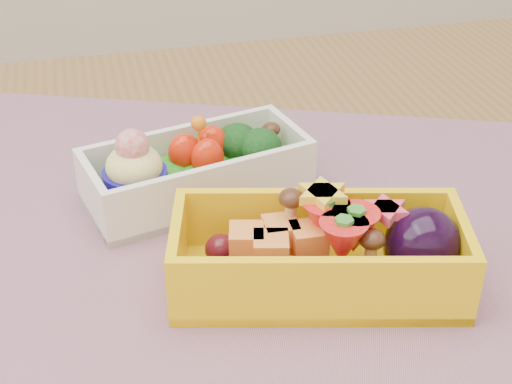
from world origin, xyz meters
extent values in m
cube|color=brown|center=(0.00, 0.00, 0.73)|extent=(1.20, 0.80, 0.04)
cube|color=gray|center=(0.01, -0.01, 0.75)|extent=(0.70, 0.63, 0.00)
cube|color=white|center=(-0.02, 0.06, 0.78)|extent=(0.19, 0.12, 0.05)
ellipsoid|color=green|center=(-0.02, 0.06, 0.77)|extent=(0.17, 0.10, 0.02)
cylinder|color=#191390|center=(-0.07, 0.05, 0.78)|extent=(0.05, 0.05, 0.03)
sphere|color=red|center=(-0.07, 0.05, 0.81)|extent=(0.03, 0.03, 0.03)
ellipsoid|color=red|center=(-0.02, 0.07, 0.79)|extent=(0.03, 0.02, 0.03)
ellipsoid|color=red|center=(-0.01, 0.06, 0.79)|extent=(0.03, 0.02, 0.03)
ellipsoid|color=red|center=(0.00, 0.08, 0.79)|extent=(0.03, 0.02, 0.03)
sphere|color=orange|center=(-0.01, 0.06, 0.82)|extent=(0.01, 0.01, 0.01)
ellipsoid|color=black|center=(0.02, 0.08, 0.79)|extent=(0.04, 0.04, 0.03)
ellipsoid|color=black|center=(0.04, 0.06, 0.79)|extent=(0.04, 0.04, 0.03)
ellipsoid|color=#3F2111|center=(0.05, 0.08, 0.79)|extent=(0.02, 0.02, 0.01)
cube|color=yellow|center=(0.04, -0.07, 0.78)|extent=(0.21, 0.13, 0.05)
ellipsoid|color=#4C0E19|center=(0.00, -0.07, 0.77)|extent=(0.11, 0.07, 0.02)
cube|color=orange|center=(0.02, -0.06, 0.79)|extent=(0.06, 0.05, 0.02)
cone|color=red|center=(0.05, -0.06, 0.80)|extent=(0.04, 0.04, 0.03)
cone|color=red|center=(0.06, -0.08, 0.80)|extent=(0.04, 0.04, 0.03)
cone|color=red|center=(0.05, -0.08, 0.80)|extent=(0.04, 0.04, 0.03)
cylinder|color=yellow|center=(0.05, -0.05, 0.82)|extent=(0.04, 0.04, 0.01)
cylinder|color=#E53F5B|center=(0.09, -0.07, 0.81)|extent=(0.03, 0.03, 0.01)
ellipsoid|color=#3F2111|center=(0.03, -0.05, 0.79)|extent=(0.02, 0.02, 0.01)
ellipsoid|color=#3F2111|center=(0.07, -0.09, 0.79)|extent=(0.02, 0.02, 0.01)
ellipsoid|color=black|center=(0.11, -0.09, 0.79)|extent=(0.05, 0.05, 0.05)
camera|label=1|loc=(-0.09, -0.45, 1.08)|focal=52.42mm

